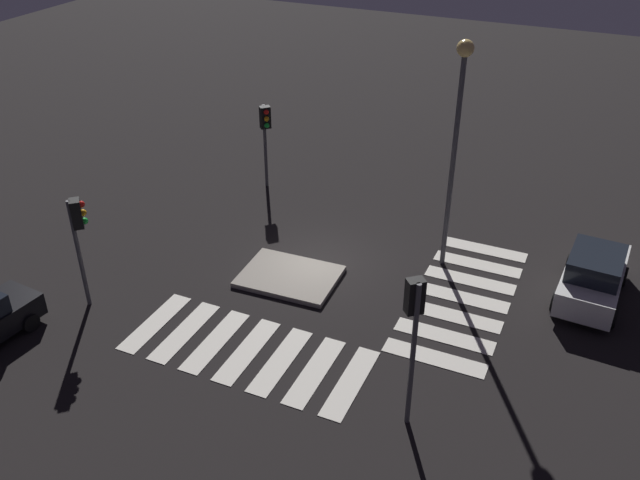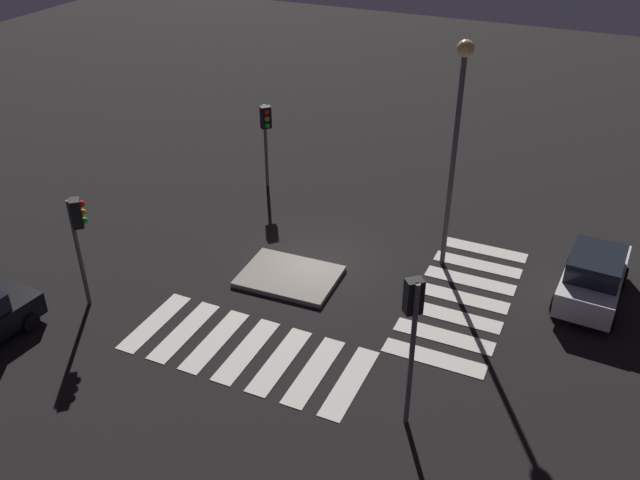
{
  "view_description": "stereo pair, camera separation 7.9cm",
  "coord_description": "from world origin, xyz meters",
  "views": [
    {
      "loc": [
        8.74,
        -19.48,
        13.83
      ],
      "look_at": [
        0.0,
        0.0,
        1.0
      ],
      "focal_mm": 38.32,
      "sensor_mm": 36.0,
      "label": 1
    },
    {
      "loc": [
        8.81,
        -19.45,
        13.83
      ],
      "look_at": [
        0.0,
        0.0,
        1.0
      ],
      "focal_mm": 38.32,
      "sensor_mm": 36.0,
      "label": 2
    }
  ],
  "objects": [
    {
      "name": "traffic_light_east",
      "position": [
        5.32,
        -6.17,
        3.44
      ],
      "size": [
        0.54,
        0.53,
        4.55
      ],
      "rotation": [
        0.0,
        0.0,
        2.28
      ],
      "color": "#47474C",
      "rests_on": "ground"
    },
    {
      "name": "traffic_island",
      "position": [
        -0.57,
        -1.4,
        0.09
      ],
      "size": [
        3.51,
        2.7,
        0.18
      ],
      "color": "gray",
      "rests_on": "ground"
    },
    {
      "name": "car_white",
      "position": [
        9.35,
        1.77,
        0.93
      ],
      "size": [
        2.25,
        4.43,
        1.89
      ],
      "rotation": [
        0.0,
        0.0,
        1.51
      ],
      "color": "silver",
      "rests_on": "ground"
    },
    {
      "name": "ground_plane",
      "position": [
        0.0,
        0.0,
        0.0
      ],
      "size": [
        80.0,
        80.0,
        0.0
      ],
      "primitive_type": "plane",
      "color": "black"
    },
    {
      "name": "traffic_light_south",
      "position": [
        -6.01,
        -5.45,
        3.0
      ],
      "size": [
        0.53,
        0.54,
        3.95
      ],
      "rotation": [
        0.0,
        0.0,
        0.74
      ],
      "color": "#47474C",
      "rests_on": "ground"
    },
    {
      "name": "crosswalk_near",
      "position": [
        0.0,
        -5.5,
        0.01
      ],
      "size": [
        7.6,
        3.2,
        0.02
      ],
      "color": "silver",
      "rests_on": "ground"
    },
    {
      "name": "crosswalk_side",
      "position": [
        5.38,
        0.0,
        0.01
      ],
      "size": [
        3.2,
        7.6,
        0.02
      ],
      "color": "silver",
      "rests_on": "ground"
    },
    {
      "name": "traffic_light_west",
      "position": [
        -4.74,
        4.81,
        2.89
      ],
      "size": [
        0.54,
        0.54,
        3.81
      ],
      "rotation": [
        0.0,
        0.0,
        -0.79
      ],
      "color": "#47474C",
      "rests_on": "ground"
    },
    {
      "name": "street_lamp",
      "position": [
        4.15,
        1.87,
        5.58
      ],
      "size": [
        0.56,
        0.56,
        8.28
      ],
      "color": "#47474C",
      "rests_on": "ground"
    }
  ]
}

